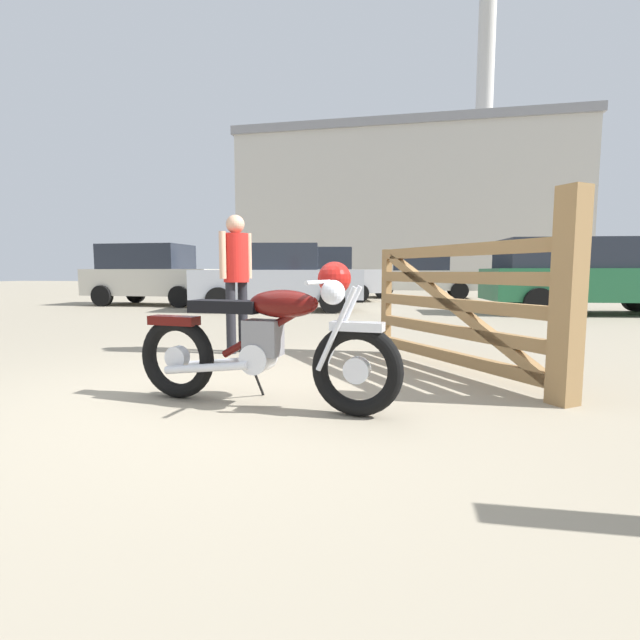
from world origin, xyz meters
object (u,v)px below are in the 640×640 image
Objects in this scene: silver_sedan_mid at (319,274)px; white_estate_far at (153,274)px; blue_hatchback_right at (587,274)px; vintage_motorcycle at (269,340)px; bystander at (236,269)px; timber_gate at (476,303)px; red_hatchback_near at (279,278)px; pale_sedan_back at (421,276)px.

white_estate_far is at bearing -159.95° from silver_sedan_mid.
white_estate_far reaches higher than blue_hatchback_right.
vintage_motorcycle is 0.43× the size of blue_hatchback_right.
bystander is (-1.04, 2.08, 0.53)m from vintage_motorcycle.
bystander reaches higher than timber_gate.
vintage_motorcycle is 0.47× the size of red_hatchback_near.
blue_hatchback_right is at bearing 120.83° from pale_sedan_back.
vintage_motorcycle is 12.21m from silver_sedan_mid.
timber_gate is 8.06m from blue_hatchback_right.
blue_hatchback_right is at bearing -101.83° from bystander.
white_estate_far is (-4.53, -2.75, 0.00)m from silver_sedan_mid.
timber_gate is 13.42m from pale_sedan_back.
white_estate_far reaches higher than vintage_motorcycle.
bystander is 0.42× the size of white_estate_far.
red_hatchback_near is at bearing -6.66° from timber_gate.
timber_gate is 0.48× the size of red_hatchback_near.
bystander is 0.39× the size of pale_sedan_back.
white_estate_far reaches higher than red_hatchback_near.
pale_sedan_back is (2.54, 12.53, -0.18)m from bystander.
vintage_motorcycle is at bearing -54.90° from white_estate_far.
white_estate_far is (-11.54, 0.85, -0.02)m from blue_hatchback_right.
silver_sedan_mid is 0.86× the size of blue_hatchback_right.
silver_sedan_mid is at bearing 147.47° from blue_hatchback_right.
bystander is at bearing 79.07° from pale_sedan_back.
vintage_motorcycle is 0.53× the size of white_estate_far.
silver_sedan_mid is (-3.52, 10.85, 0.21)m from timber_gate.
pale_sedan_back is at bearing -129.89° from red_hatchback_near.
pale_sedan_back is at bearing -69.35° from bystander.
blue_hatchback_right reaches higher than pale_sedan_back.
blue_hatchback_right is at bearing -61.28° from timber_gate.
bystander is 0.34× the size of blue_hatchback_right.
timber_gate is 1.29× the size of bystander.
silver_sedan_mid reaches higher than red_hatchback_near.
bystander reaches higher than vintage_motorcycle.
vintage_motorcycle is 0.49× the size of pale_sedan_back.
pale_sedan_back is (7.94, 5.31, -0.08)m from white_estate_far.
bystander is 10.01m from silver_sedan_mid.
red_hatchback_near is (-0.31, -3.92, -0.08)m from silver_sedan_mid.
blue_hatchback_right is 1.15× the size of pale_sedan_back.
red_hatchback_near reaches higher than timber_gate.
silver_sedan_mid is at bearing 106.99° from vintage_motorcycle.
bystander is at bearing -139.32° from blue_hatchback_right.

